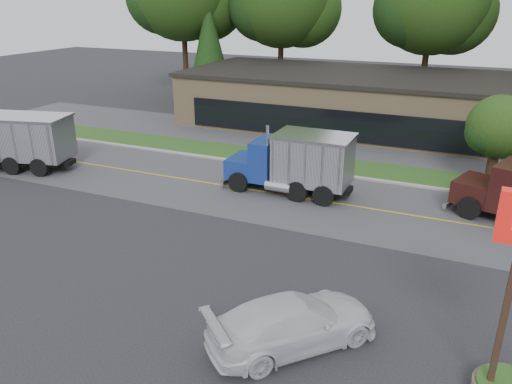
# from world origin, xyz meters

# --- Properties ---
(ground) EXTENTS (140.00, 140.00, 0.00)m
(ground) POSITION_xyz_m (0.00, 0.00, 0.00)
(ground) COLOR #35353B
(ground) RESTS_ON ground
(road) EXTENTS (60.00, 8.00, 0.02)m
(road) POSITION_xyz_m (0.00, 9.00, 0.00)
(road) COLOR #5B5B60
(road) RESTS_ON ground
(center_line) EXTENTS (60.00, 0.12, 0.01)m
(center_line) POSITION_xyz_m (0.00, 9.00, 0.00)
(center_line) COLOR gold
(center_line) RESTS_ON ground
(curb) EXTENTS (60.00, 0.30, 0.12)m
(curb) POSITION_xyz_m (0.00, 13.20, 0.00)
(curb) COLOR #9E9E99
(curb) RESTS_ON ground
(grass_verge) EXTENTS (60.00, 3.40, 0.03)m
(grass_verge) POSITION_xyz_m (0.00, 15.00, 0.00)
(grass_verge) COLOR #28561D
(grass_verge) RESTS_ON ground
(far_parking) EXTENTS (60.00, 7.00, 0.02)m
(far_parking) POSITION_xyz_m (0.00, 20.00, 0.00)
(far_parking) COLOR #5B5B60
(far_parking) RESTS_ON ground
(strip_mall) EXTENTS (32.00, 12.00, 4.00)m
(strip_mall) POSITION_xyz_m (2.00, 26.00, 2.00)
(strip_mall) COLOR tan
(strip_mall) RESTS_ON ground
(tree_far_b) EXTENTS (10.56, 9.94, 15.07)m
(tree_far_b) POSITION_xyz_m (-9.84, 34.13, 9.62)
(tree_far_b) COLOR #382619
(tree_far_b) RESTS_ON ground
(tree_far_c) EXTENTS (10.39, 9.78, 14.82)m
(tree_far_c) POSITION_xyz_m (4.16, 34.12, 9.46)
(tree_far_c) COLOR #382619
(tree_far_c) RESTS_ON ground
(evergreen_left) EXTENTS (4.44, 4.44, 10.09)m
(evergreen_left) POSITION_xyz_m (-16.00, 30.00, 5.55)
(evergreen_left) COLOR #382619
(evergreen_left) RESTS_ON ground
(tree_verge) EXTENTS (3.63, 3.42, 5.18)m
(tree_verge) POSITION_xyz_m (10.05, 15.04, 3.29)
(tree_verge) COLOR #382619
(tree_verge) RESTS_ON ground
(dump_truck_red) EXTENTS (9.07, 4.46, 3.36)m
(dump_truck_red) POSITION_xyz_m (-17.31, 6.56, 1.81)
(dump_truck_red) COLOR black
(dump_truck_red) RESTS_ON ground
(dump_truck_blue) EXTENTS (6.93, 2.72, 3.36)m
(dump_truck_blue) POSITION_xyz_m (0.25, 9.62, 1.80)
(dump_truck_blue) COLOR black
(dump_truck_blue) RESTS_ON ground
(rally_car) EXTENTS (5.28, 5.50, 1.58)m
(rally_car) POSITION_xyz_m (4.42, -2.49, 0.79)
(rally_car) COLOR silver
(rally_car) RESTS_ON ground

